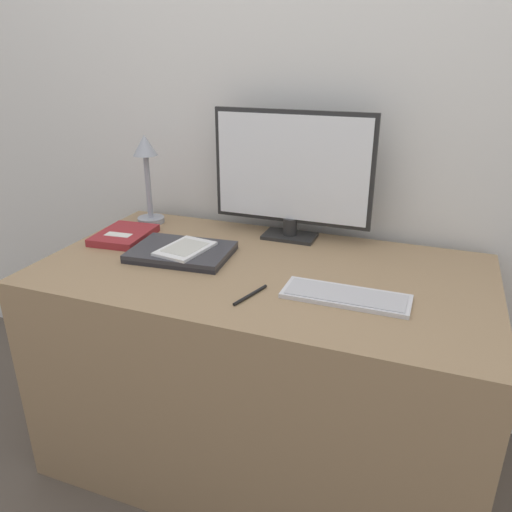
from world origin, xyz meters
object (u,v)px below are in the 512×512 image
at_px(notebook, 124,235).
at_px(pen, 250,295).
at_px(desk_lamp, 147,168).
at_px(monitor, 291,173).
at_px(laptop, 182,252).
at_px(ereader, 185,249).
at_px(keyboard, 346,296).

relative_size(notebook, pen, 1.72).
bearing_deg(desk_lamp, monitor, 2.86).
distance_m(monitor, laptop, 0.45).
bearing_deg(notebook, pen, -24.18).
height_order(laptop, desk_lamp, desk_lamp).
xyz_separation_m(ereader, notebook, (-0.28, 0.08, -0.02)).
bearing_deg(pen, monitor, 94.39).
height_order(ereader, pen, ereader).
bearing_deg(pen, keyboard, 18.03).
height_order(keyboard, notebook, notebook).
relative_size(ereader, notebook, 0.86).
bearing_deg(desk_lamp, keyboard, -24.06).
xyz_separation_m(ereader, pen, (0.29, -0.18, -0.03)).
xyz_separation_m(monitor, keyboard, (0.28, -0.39, -0.22)).
distance_m(monitor, desk_lamp, 0.54).
bearing_deg(keyboard, ereader, 169.23).
xyz_separation_m(monitor, notebook, (-0.53, -0.21, -0.21)).
xyz_separation_m(monitor, ereader, (-0.25, -0.29, -0.20)).
bearing_deg(ereader, keyboard, -10.77).
xyz_separation_m(keyboard, laptop, (-0.55, 0.11, 0.01)).
height_order(notebook, pen, notebook).
xyz_separation_m(laptop, ereader, (0.02, -0.01, 0.02)).
height_order(keyboard, laptop, laptop).
height_order(keyboard, desk_lamp, desk_lamp).
bearing_deg(desk_lamp, notebook, -87.56).
bearing_deg(laptop, notebook, 165.35).
distance_m(keyboard, notebook, 0.83).
distance_m(monitor, notebook, 0.61).
xyz_separation_m(keyboard, desk_lamp, (-0.82, 0.36, 0.20)).
bearing_deg(notebook, ereader, -15.42).
height_order(monitor, keyboard, monitor).
bearing_deg(notebook, laptop, -14.65).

